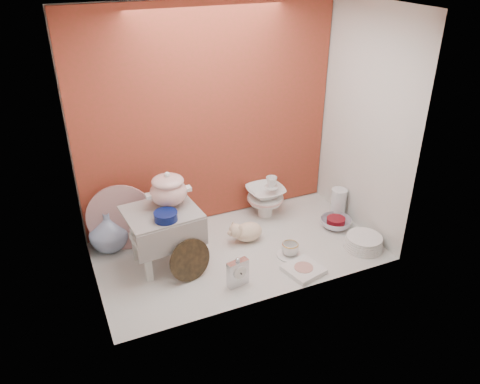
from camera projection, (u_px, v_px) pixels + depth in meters
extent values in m
plane|color=silver|center=(238.00, 250.00, 3.11)|extent=(1.80, 1.80, 0.00)
cube|color=#A23328|center=(208.00, 118.00, 3.16)|extent=(1.80, 0.06, 1.50)
cube|color=silver|center=(77.00, 171.00, 2.44)|extent=(0.06, 1.00, 1.50)
cube|color=silver|center=(366.00, 123.00, 3.07)|extent=(0.06, 1.00, 1.50)
cube|color=white|center=(238.00, 6.00, 2.40)|extent=(1.80, 1.00, 0.06)
cylinder|color=#0A1551|center=(166.00, 216.00, 2.73)|extent=(0.17, 0.17, 0.05)
imported|color=white|center=(108.00, 231.00, 3.07)|extent=(0.33, 0.33, 0.26)
cube|color=silver|center=(238.00, 272.00, 2.76)|extent=(0.14, 0.07, 0.19)
ellipsoid|color=beige|center=(248.00, 231.00, 3.18)|extent=(0.29, 0.25, 0.14)
cylinder|color=white|center=(290.00, 255.00, 3.05)|extent=(0.19, 0.19, 0.01)
imported|color=white|center=(290.00, 249.00, 3.03)|extent=(0.14, 0.14, 0.09)
cube|color=white|center=(304.00, 270.00, 2.91)|extent=(0.25, 0.25, 0.03)
cylinder|color=white|center=(364.00, 242.00, 3.11)|extent=(0.27, 0.27, 0.09)
imported|color=silver|center=(336.00, 223.00, 3.35)|extent=(0.28, 0.28, 0.07)
cylinder|color=silver|center=(338.00, 203.00, 3.44)|extent=(0.15, 0.15, 0.22)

